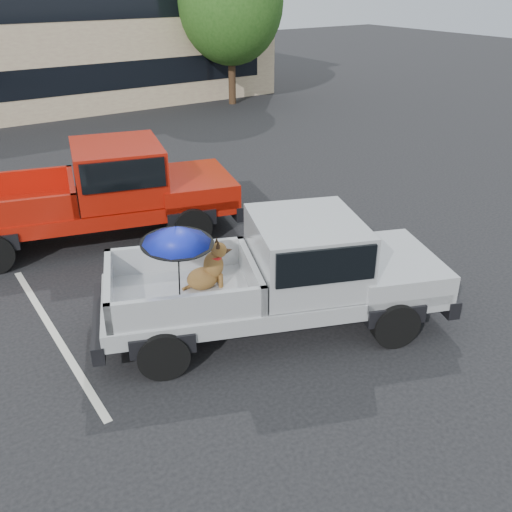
# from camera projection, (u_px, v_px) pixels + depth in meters

# --- Properties ---
(ground) EXTENTS (90.00, 90.00, 0.00)m
(ground) POSITION_uv_depth(u_px,v_px,m) (273.00, 333.00, 9.37)
(ground) COLOR black
(ground) RESTS_ON ground
(stripe_left) EXTENTS (0.12, 5.00, 0.01)m
(stripe_left) POSITION_uv_depth(u_px,v_px,m) (54.00, 333.00, 9.38)
(stripe_left) COLOR silver
(stripe_left) RESTS_ON ground
(stripe_right) EXTENTS (0.12, 5.00, 0.01)m
(stripe_right) POSITION_uv_depth(u_px,v_px,m) (333.00, 246.00, 12.34)
(stripe_right) COLOR silver
(stripe_right) RESTS_ON ground
(motel_building) EXTENTS (20.40, 8.40, 6.30)m
(motel_building) POSITION_uv_depth(u_px,v_px,m) (33.00, 27.00, 24.58)
(motel_building) COLOR tan
(motel_building) RESTS_ON ground
(tree_right) EXTENTS (4.46, 4.46, 6.78)m
(tree_right) POSITION_uv_depth(u_px,v_px,m) (231.00, 2.00, 23.88)
(tree_right) COLOR #332114
(tree_right) RESTS_ON ground
(silver_pickup) EXTENTS (6.01, 3.86, 2.06)m
(silver_pickup) POSITION_uv_depth(u_px,v_px,m) (291.00, 269.00, 9.15)
(silver_pickup) COLOR black
(silver_pickup) RESTS_ON ground
(red_pickup) EXTENTS (6.64, 3.69, 2.07)m
(red_pickup) POSITION_uv_depth(u_px,v_px,m) (111.00, 187.00, 12.37)
(red_pickup) COLOR black
(red_pickup) RESTS_ON ground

